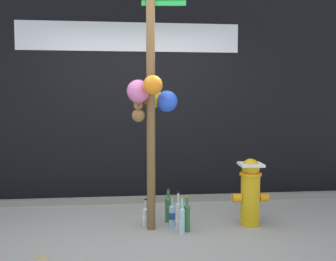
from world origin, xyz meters
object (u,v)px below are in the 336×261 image
at_px(memorial_post, 151,81).
at_px(fire_hydrant, 250,190).
at_px(bottle_4, 172,215).
at_px(bottle_0, 187,217).
at_px(bottle_5, 146,216).
at_px(bottle_1, 178,215).
at_px(bottle_3, 168,208).
at_px(bottle_2, 182,219).

relative_size(memorial_post, fire_hydrant, 3.81).
xyz_separation_m(fire_hydrant, bottle_4, (-0.90, 0.04, -0.27)).
bearing_deg(bottle_4, memorial_post, -164.51).
relative_size(memorial_post, bottle_4, 8.88).
distance_m(bottle_0, bottle_4, 0.24).
bearing_deg(bottle_5, fire_hydrant, -3.83).
bearing_deg(bottle_0, fire_hydrant, 10.99).
height_order(bottle_1, bottle_3, bottle_1).
bearing_deg(bottle_0, bottle_2, -133.31).
bearing_deg(fire_hydrant, bottle_5, 176.17).
height_order(bottle_3, bottle_5, bottle_3).
relative_size(memorial_post, bottle_1, 6.97).
relative_size(memorial_post, bottle_3, 7.33).
bearing_deg(memorial_post, bottle_0, -16.84).
relative_size(bottle_0, bottle_2, 1.00).
xyz_separation_m(bottle_4, bottle_5, (-0.30, 0.04, -0.02)).
xyz_separation_m(bottle_1, bottle_2, (0.02, -0.15, 0.00)).
relative_size(bottle_3, bottle_5, 1.28).
bearing_deg(bottle_5, memorial_post, -64.49).
bearing_deg(bottle_4, bottle_1, -60.20).
distance_m(memorial_post, bottle_5, 1.53).
height_order(bottle_2, bottle_3, bottle_3).
height_order(fire_hydrant, bottle_4, fire_hydrant).
distance_m(bottle_0, bottle_2, 0.09).
xyz_separation_m(bottle_2, bottle_5, (-0.38, 0.30, -0.05)).
height_order(bottle_3, bottle_4, bottle_3).
distance_m(memorial_post, bottle_4, 1.53).
bearing_deg(bottle_2, memorial_post, 149.98).
bearing_deg(bottle_0, bottle_1, 135.33).
bearing_deg(bottle_2, fire_hydrant, 14.71).
distance_m(bottle_1, bottle_5, 0.38).
relative_size(fire_hydrant, bottle_1, 1.83).
xyz_separation_m(memorial_post, bottle_1, (0.30, -0.03, -1.49)).
bearing_deg(fire_hydrant, bottle_4, 177.63).
bearing_deg(bottle_2, bottle_5, 141.63).
bearing_deg(bottle_5, bottle_0, -27.38).
distance_m(bottle_1, bottle_3, 0.28).
distance_m(bottle_3, bottle_5, 0.30).
relative_size(bottle_0, bottle_5, 1.26).
xyz_separation_m(bottle_1, bottle_4, (-0.06, 0.10, -0.03)).
distance_m(fire_hydrant, bottle_0, 0.81).
relative_size(bottle_1, bottle_2, 1.06).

